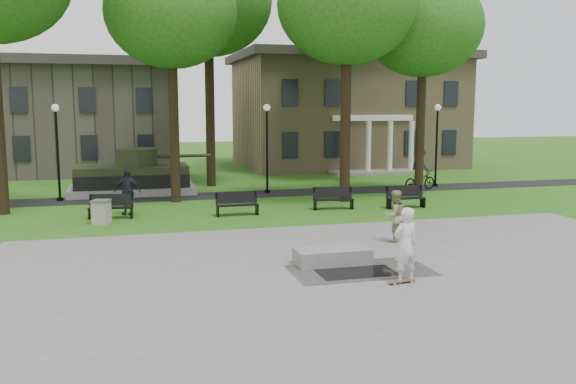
# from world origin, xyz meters

# --- Properties ---
(ground) EXTENTS (120.00, 120.00, 0.00)m
(ground) POSITION_xyz_m (0.00, 0.00, 0.00)
(ground) COLOR #2D5A15
(ground) RESTS_ON ground
(plaza) EXTENTS (22.00, 16.00, 0.02)m
(plaza) POSITION_xyz_m (0.00, -5.00, 0.01)
(plaza) COLOR gray
(plaza) RESTS_ON ground
(footpath) EXTENTS (44.00, 2.60, 0.01)m
(footpath) POSITION_xyz_m (0.00, 12.00, 0.01)
(footpath) COLOR black
(footpath) RESTS_ON ground
(building_right) EXTENTS (17.00, 12.00, 8.60)m
(building_right) POSITION_xyz_m (10.00, 26.00, 4.34)
(building_right) COLOR #9E8460
(building_right) RESTS_ON ground
(building_left) EXTENTS (15.00, 10.00, 7.20)m
(building_left) POSITION_xyz_m (-11.00, 26.50, 3.60)
(building_left) COLOR #4C443D
(building_left) RESTS_ON ground
(tree_1) EXTENTS (6.20, 6.20, 11.63)m
(tree_1) POSITION_xyz_m (-4.50, 10.50, 8.95)
(tree_1) COLOR black
(tree_1) RESTS_ON ground
(tree_2) EXTENTS (6.60, 6.60, 12.16)m
(tree_2) POSITION_xyz_m (3.50, 8.50, 9.32)
(tree_2) COLOR black
(tree_2) RESTS_ON ground
(tree_3) EXTENTS (6.00, 6.00, 11.19)m
(tree_3) POSITION_xyz_m (8.00, 9.50, 8.60)
(tree_3) COLOR black
(tree_3) RESTS_ON ground
(tree_4) EXTENTS (7.20, 7.20, 13.50)m
(tree_4) POSITION_xyz_m (-2.00, 16.00, 10.39)
(tree_4) COLOR black
(tree_4) RESTS_ON ground
(tree_5) EXTENTS (6.40, 6.40, 12.44)m
(tree_5) POSITION_xyz_m (6.50, 16.50, 9.67)
(tree_5) COLOR black
(tree_5) RESTS_ON ground
(lamp_left) EXTENTS (0.36, 0.36, 4.73)m
(lamp_left) POSITION_xyz_m (-10.00, 12.30, 2.79)
(lamp_left) COLOR black
(lamp_left) RESTS_ON ground
(lamp_mid) EXTENTS (0.36, 0.36, 4.73)m
(lamp_mid) POSITION_xyz_m (0.50, 12.30, 2.79)
(lamp_mid) COLOR black
(lamp_mid) RESTS_ON ground
(lamp_right) EXTENTS (0.36, 0.36, 4.73)m
(lamp_right) POSITION_xyz_m (10.50, 12.30, 2.79)
(lamp_right) COLOR black
(lamp_right) RESTS_ON ground
(tank_monument) EXTENTS (7.45, 3.40, 2.40)m
(tank_monument) POSITION_xyz_m (-6.46, 14.00, 0.86)
(tank_monument) COLOR gray
(tank_monument) RESTS_ON ground
(puddle) EXTENTS (2.20, 1.20, 0.00)m
(puddle) POSITION_xyz_m (-0.68, -3.79, 0.02)
(puddle) COLOR black
(puddle) RESTS_ON plaza
(concrete_block) EXTENTS (2.21, 1.01, 0.45)m
(concrete_block) POSITION_xyz_m (-1.02, -2.67, 0.24)
(concrete_block) COLOR gray
(concrete_block) RESTS_ON plaza
(skateboard) EXTENTS (0.80, 0.31, 0.07)m
(skateboard) POSITION_xyz_m (0.08, -5.05, 0.06)
(skateboard) COLOR brown
(skateboard) RESTS_ON plaza
(skateboarder) EXTENTS (0.82, 0.63, 2.01)m
(skateboarder) POSITION_xyz_m (0.20, -4.97, 1.02)
(skateboarder) COLOR silver
(skateboarder) RESTS_ON plaza
(friend_watching) EXTENTS (0.98, 0.82, 1.79)m
(friend_watching) POSITION_xyz_m (1.99, -0.46, 0.92)
(friend_watching) COLOR #928D5E
(friend_watching) RESTS_ON plaza
(pedestrian_walker) EXTENTS (1.28, 0.87, 2.01)m
(pedestrian_walker) POSITION_xyz_m (-6.80, 7.48, 1.01)
(pedestrian_walker) COLOR black
(pedestrian_walker) RESTS_ON ground
(cyclist) EXTENTS (2.25, 1.35, 2.31)m
(cyclist) POSITION_xyz_m (8.91, 11.14, 0.94)
(cyclist) COLOR black
(cyclist) RESTS_ON ground
(park_bench_0) EXTENTS (1.85, 0.80, 1.00)m
(park_bench_0) POSITION_xyz_m (-7.48, 6.78, 0.52)
(park_bench_0) COLOR black
(park_bench_0) RESTS_ON ground
(park_bench_1) EXTENTS (1.80, 0.54, 1.00)m
(park_bench_1) POSITION_xyz_m (-2.28, 6.09, 0.52)
(park_bench_1) COLOR black
(park_bench_1) RESTS_ON ground
(park_bench_2) EXTENTS (1.84, 0.70, 1.00)m
(park_bench_2) POSITION_xyz_m (2.19, 6.49, 0.52)
(park_bench_2) COLOR black
(park_bench_2) RESTS_ON ground
(park_bench_3) EXTENTS (1.81, 0.54, 1.00)m
(park_bench_3) POSITION_xyz_m (5.52, 5.97, 0.52)
(park_bench_3) COLOR black
(park_bench_3) RESTS_ON ground
(trash_bin) EXTENTS (0.85, 0.85, 0.96)m
(trash_bin) POSITION_xyz_m (-7.82, 5.59, 0.49)
(trash_bin) COLOR #9F9983
(trash_bin) RESTS_ON ground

